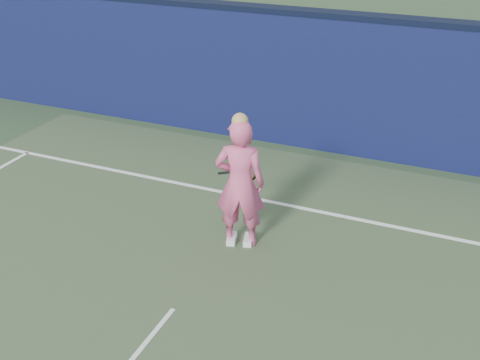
% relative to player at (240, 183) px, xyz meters
% --- Properties ---
extents(backstop_wall, '(24.00, 0.40, 2.50)m').
position_rel_player_xyz_m(backstop_wall, '(-0.16, 3.79, 0.30)').
color(backstop_wall, '#0C1535').
rests_on(backstop_wall, ground).
extents(wall_cap, '(24.00, 0.42, 0.10)m').
position_rel_player_xyz_m(wall_cap, '(-0.16, 3.79, 1.60)').
color(wall_cap, black).
rests_on(wall_cap, backstop_wall).
extents(player, '(0.79, 0.62, 1.98)m').
position_rel_player_xyz_m(player, '(0.00, 0.00, 0.00)').
color(player, '#DF5687').
rests_on(player, ground).
extents(racket, '(0.63, 0.15, 0.33)m').
position_rel_player_xyz_m(racket, '(-0.10, 0.39, -0.01)').
color(racket, black).
rests_on(racket, ground).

